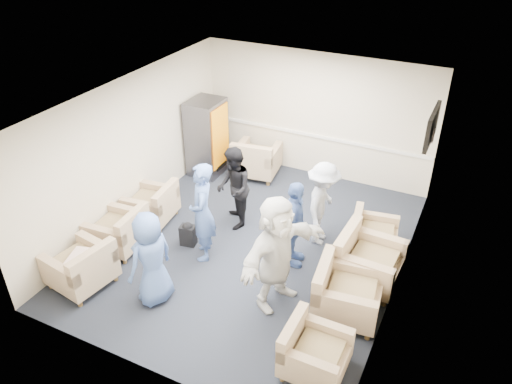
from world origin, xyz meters
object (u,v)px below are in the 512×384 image
at_px(armchair_right_midnear, 343,295).
at_px(armchair_right_midfar, 365,262).
at_px(armchair_left_mid, 120,232).
at_px(person_mid_right, 294,225).
at_px(person_back_right, 322,204).
at_px(person_front_right, 277,252).
at_px(armchair_right_near, 312,353).
at_px(armchair_left_near, 83,268).
at_px(person_mid_left, 202,212).
at_px(person_back_left, 234,188).
at_px(vending_machine, 207,137).
at_px(armchair_left_far, 154,205).
at_px(person_front_left, 151,259).
at_px(armchair_right_far, 371,236).
at_px(armchair_corner, 256,161).

distance_m(armchair_right_midnear, armchair_right_midfar, 0.85).
distance_m(armchair_left_mid, person_mid_right, 3.03).
height_order(person_back_right, person_front_right, person_front_right).
relative_size(armchair_right_near, armchair_right_midnear, 0.77).
height_order(armchair_left_near, armchair_right_midnear, armchair_right_midnear).
xyz_separation_m(person_mid_left, person_back_right, (1.64, 1.26, -0.10)).
bearing_deg(armchair_left_near, armchair_left_mid, -164.90).
distance_m(armchair_right_midfar, person_back_left, 2.70).
bearing_deg(vending_machine, armchair_left_near, -87.69).
bearing_deg(person_back_left, person_back_right, 64.81).
xyz_separation_m(armchair_left_far, person_back_left, (1.43, 0.55, 0.46)).
xyz_separation_m(vending_machine, person_front_left, (1.34, -3.87, -0.06)).
bearing_deg(armchair_right_midfar, person_front_right, 135.73).
relative_size(vending_machine, person_back_right, 1.08).
relative_size(armchair_right_midnear, person_mid_right, 0.66).
bearing_deg(armchair_left_mid, vending_machine, 177.03).
distance_m(armchair_left_mid, person_mid_left, 1.58).
distance_m(armchair_right_midnear, person_mid_left, 2.62).
relative_size(armchair_right_midfar, person_mid_left, 0.56).
relative_size(armchair_right_midnear, armchair_right_midfar, 1.03).
relative_size(armchair_left_near, armchair_right_far, 1.13).
height_order(armchair_left_far, armchair_corner, armchair_corner).
height_order(armchair_left_mid, person_back_left, person_back_left).
bearing_deg(person_mid_right, person_front_left, 128.61).
bearing_deg(person_mid_left, armchair_corner, 159.37).
distance_m(armchair_left_mid, person_back_left, 2.13).
relative_size(armchair_left_mid, person_back_right, 0.58).
xyz_separation_m(armchair_left_mid, armchair_left_far, (0.01, 0.96, -0.01)).
relative_size(person_front_left, person_mid_right, 1.00).
bearing_deg(armchair_right_midnear, person_mid_left, 76.18).
relative_size(armchair_right_far, person_mid_left, 0.50).
distance_m(armchair_right_midfar, person_back_right, 1.29).
relative_size(armchair_right_near, armchair_right_midfar, 0.80).
bearing_deg(person_front_left, person_mid_right, 152.94).
bearing_deg(armchair_right_near, armchair_right_far, -0.34).
xyz_separation_m(armchair_right_midfar, armchair_corner, (-3.07, 2.36, -0.01)).
bearing_deg(armchair_left_far, person_back_right, 97.43).
bearing_deg(armchair_left_near, armchair_right_midnear, 116.13).
height_order(armchair_left_mid, armchair_right_midnear, armchair_right_midnear).
xyz_separation_m(armchair_right_near, armchair_corner, (-2.93, 4.37, 0.05)).
bearing_deg(person_back_left, armchair_right_near, 11.76).
bearing_deg(person_front_right, person_back_left, 62.71).
bearing_deg(armchair_left_far, armchair_corner, 151.34).
xyz_separation_m(armchair_left_mid, armchair_corner, (0.98, 3.36, 0.03)).
bearing_deg(armchair_left_mid, person_back_right, 115.50).
bearing_deg(person_mid_left, armchair_left_mid, -100.95).
bearing_deg(armchair_left_mid, person_front_left, 54.52).
relative_size(armchair_left_near, armchair_right_midfar, 1.00).
relative_size(armchair_left_near, vending_machine, 0.59).
bearing_deg(armchair_left_mid, armchair_right_midfar, 99.97).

